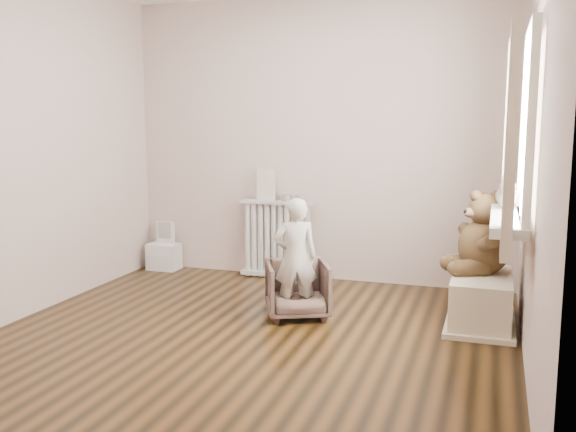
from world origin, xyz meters
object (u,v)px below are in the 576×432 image
(child, at_px, (295,258))
(toy_bench, at_px, (481,298))
(armchair, at_px, (297,289))
(teddy_bear, at_px, (485,233))
(plush_cat, at_px, (507,193))
(radiator, at_px, (277,237))
(toy_vanity, at_px, (164,242))

(child, xyz_separation_m, toy_bench, (1.34, 0.30, -0.27))
(armchair, relative_size, teddy_bear, 0.78)
(toy_bench, bearing_deg, child, -167.58)
(plush_cat, bearing_deg, teddy_bear, 130.36)
(child, bearing_deg, teddy_bear, 171.14)
(child, bearing_deg, radiator, -89.37)
(armchair, distance_m, plush_cat, 1.68)
(teddy_bear, bearing_deg, plush_cat, -86.79)
(armchair, bearing_deg, child, -114.70)
(radiator, distance_m, armchair, 1.23)
(toy_bench, relative_size, teddy_bear, 1.32)
(armchair, distance_m, child, 0.26)
(child, xyz_separation_m, plush_cat, (1.48, 0.10, 0.53))
(toy_bench, xyz_separation_m, teddy_bear, (0.00, 0.09, 0.47))
(toy_bench, distance_m, teddy_bear, 0.48)
(armchair, height_order, teddy_bear, teddy_bear)
(radiator, distance_m, toy_vanity, 1.20)
(child, bearing_deg, toy_vanity, -57.36)
(toy_vanity, height_order, child, child)
(radiator, bearing_deg, plush_cat, -27.18)
(toy_vanity, bearing_deg, toy_bench, -14.84)
(armchair, xyz_separation_m, plush_cat, (1.48, 0.05, 0.79))
(armchair, bearing_deg, teddy_bear, -10.85)
(toy_bench, bearing_deg, radiator, 155.83)
(radiator, distance_m, child, 1.26)
(child, bearing_deg, toy_bench, 167.73)
(radiator, relative_size, toy_bench, 0.93)
(child, relative_size, toy_bench, 1.14)
(teddy_bear, bearing_deg, armchair, 170.85)
(toy_bench, height_order, plush_cat, plush_cat)
(toy_vanity, distance_m, child, 2.06)
(toy_vanity, bearing_deg, teddy_bear, -13.32)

